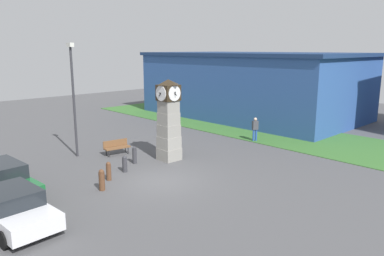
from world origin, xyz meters
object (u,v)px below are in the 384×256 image
bollard_far_row (125,164)px  bollard_end_row (134,155)px  car_by_building (14,208)px  pedestrian_near_bench (255,128)px  bollard_near_tower (102,180)px  bollard_mid_row (109,171)px  bench (116,146)px  car_near_tower (2,182)px  clock_tower (169,120)px  street_lamp_near_road (73,93)px

bollard_far_row → bollard_end_row: bearing=125.4°
car_by_building → pedestrian_near_bench: size_ratio=2.35×
bollard_end_row → car_by_building: 8.46m
bollard_near_tower → car_by_building: (1.06, -4.21, 0.22)m
bollard_near_tower → bollard_mid_row: bearing=135.8°
bench → bollard_mid_row: bearing=-37.0°
bollard_far_row → car_by_building: (2.58, -6.46, 0.28)m
car_near_tower → bollard_far_row: bearing=85.2°
clock_tower → bollard_far_row: clock_tower is taller
bollard_far_row → bench: bearing=154.6°
car_near_tower → bench: size_ratio=2.62×
bollard_mid_row → car_by_building: bearing=-68.5°
car_near_tower → pedestrian_near_bench: bearing=86.0°
pedestrian_near_bench → street_lamp_near_road: bearing=-115.2°
bench → street_lamp_near_road: (-1.33, -1.96, 3.36)m
car_by_building → street_lamp_near_road: street_lamp_near_road is taller
car_by_building → bollard_near_tower: bearing=104.1°
bollard_end_row → street_lamp_near_road: 5.23m
pedestrian_near_bench → car_near_tower: bearing=-94.0°
car_near_tower → bench: car_near_tower is taller
bollard_end_row → pedestrian_near_bench: pedestrian_near_bench is taller
bollard_near_tower → street_lamp_near_road: street_lamp_near_road is taller
bollard_mid_row → clock_tower: bearing=98.1°
bollard_far_row → bollard_mid_row: bearing=-67.2°
car_by_building → bollard_mid_row: bearing=111.5°
clock_tower → bench: bearing=-151.9°
bollard_near_tower → bollard_far_row: (-1.52, 2.25, -0.06)m
car_near_tower → pedestrian_near_bench: (1.13, 16.36, 0.17)m
bench → pedestrian_near_bench: size_ratio=0.97×
bollard_near_tower → bollard_far_row: size_ratio=1.14×
clock_tower → bench: clock_tower is taller
bollard_end_row → clock_tower: bearing=67.1°
clock_tower → street_lamp_near_road: 5.90m
bollard_near_tower → pedestrian_near_bench: pedestrian_near_bench is taller
car_near_tower → bench: 7.88m
bollard_mid_row → bollard_far_row: bollard_mid_row is taller
bollard_far_row → car_near_tower: 5.93m
bollard_mid_row → pedestrian_near_bench: size_ratio=0.56×
bollard_far_row → street_lamp_near_road: 5.68m
clock_tower → pedestrian_near_bench: size_ratio=2.78×
bollard_near_tower → bollard_far_row: 2.72m
bollard_mid_row → car_near_tower: car_near_tower is taller
bollard_mid_row → car_by_building: size_ratio=0.24×
clock_tower → bollard_end_row: clock_tower is taller
clock_tower → car_by_building: (2.67, -9.61, -1.63)m
bollard_far_row → bench: size_ratio=0.54×
bench → pedestrian_near_bench: pedestrian_near_bench is taller
clock_tower → bollard_far_row: (0.09, -3.15, -1.91)m
bollard_mid_row → pedestrian_near_bench: (0.09, 11.76, 0.49)m
bollard_mid_row → bollard_far_row: (-0.55, 1.30, -0.03)m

